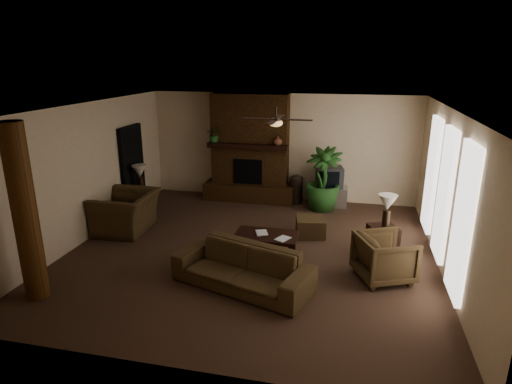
% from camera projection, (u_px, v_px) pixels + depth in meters
% --- Properties ---
extents(room_shell, '(7.00, 7.00, 7.00)m').
position_uv_depth(room_shell, '(251.00, 183.00, 8.13)').
color(room_shell, '#4E3527').
rests_on(room_shell, ground).
extents(fireplace, '(2.40, 0.70, 2.80)m').
position_uv_depth(fireplace, '(250.00, 157.00, 11.37)').
color(fireplace, '#4F2F15').
rests_on(fireplace, ground).
extents(windows, '(0.08, 3.65, 2.35)m').
position_uv_depth(windows, '(444.00, 194.00, 7.60)').
color(windows, white).
rests_on(windows, ground).
extents(log_column, '(0.36, 0.36, 2.80)m').
position_uv_depth(log_column, '(25.00, 214.00, 6.51)').
color(log_column, brown).
rests_on(log_column, ground).
extents(doorway, '(0.10, 1.00, 2.10)m').
position_uv_depth(doorway, '(133.00, 168.00, 10.63)').
color(doorway, black).
rests_on(doorway, ground).
extents(ceiling_fan, '(1.35, 1.35, 0.37)m').
position_uv_depth(ceiling_fan, '(276.00, 121.00, 7.99)').
color(ceiling_fan, '#2F2214').
rests_on(ceiling_fan, ceiling).
extents(sofa, '(2.41, 1.36, 0.91)m').
position_uv_depth(sofa, '(242.00, 261.00, 7.08)').
color(sofa, '#4D3A21').
rests_on(sofa, ground).
extents(armchair_left, '(0.92, 1.36, 1.15)m').
position_uv_depth(armchair_left, '(126.00, 206.00, 9.39)').
color(armchair_left, '#4D3A21').
rests_on(armchair_left, ground).
extents(armchair_right, '(1.09, 1.12, 0.89)m').
position_uv_depth(armchair_right, '(385.00, 255.00, 7.33)').
color(armchair_right, '#4D3A21').
rests_on(armchair_right, ground).
extents(coffee_table, '(1.20, 0.70, 0.43)m').
position_uv_depth(coffee_table, '(266.00, 237.00, 8.25)').
color(coffee_table, black).
rests_on(coffee_table, ground).
extents(ottoman, '(0.70, 0.70, 0.40)m').
position_uv_depth(ottoman, '(310.00, 227.00, 9.22)').
color(ottoman, '#4D3A21').
rests_on(ottoman, ground).
extents(tv_stand, '(0.88, 0.56, 0.50)m').
position_uv_depth(tv_stand, '(330.00, 196.00, 11.12)').
color(tv_stand, silver).
rests_on(tv_stand, ground).
extents(tv, '(0.74, 0.64, 0.52)m').
position_uv_depth(tv, '(329.00, 177.00, 10.97)').
color(tv, '#373739').
rests_on(tv, tv_stand).
extents(floor_vase, '(0.34, 0.34, 0.77)m').
position_uv_depth(floor_vase, '(296.00, 187.00, 11.25)').
color(floor_vase, black).
rests_on(floor_vase, ground).
extents(floor_plant, '(1.25, 1.75, 0.88)m').
position_uv_depth(floor_plant, '(322.00, 193.00, 10.77)').
color(floor_plant, '#2A5A24').
rests_on(floor_plant, ground).
extents(side_table_left, '(0.60, 0.60, 0.55)m').
position_uv_depth(side_table_left, '(142.00, 202.00, 10.59)').
color(side_table_left, black).
rests_on(side_table_left, ground).
extents(lamp_left, '(0.45, 0.45, 0.65)m').
position_uv_depth(lamp_left, '(140.00, 173.00, 10.40)').
color(lamp_left, '#2F2214').
rests_on(lamp_left, side_table_left).
extents(side_table_right, '(0.65, 0.65, 0.55)m').
position_uv_depth(side_table_right, '(382.00, 240.00, 8.37)').
color(side_table_right, black).
rests_on(side_table_right, ground).
extents(lamp_right, '(0.45, 0.45, 0.65)m').
position_uv_depth(lamp_right, '(387.00, 205.00, 8.13)').
color(lamp_right, '#2F2214').
rests_on(lamp_right, side_table_right).
extents(mantel_plant, '(0.41, 0.45, 0.33)m').
position_uv_depth(mantel_plant, '(215.00, 136.00, 11.16)').
color(mantel_plant, '#2A5A24').
rests_on(mantel_plant, fireplace).
extents(mantel_vase, '(0.27, 0.28, 0.22)m').
position_uv_depth(mantel_vase, '(278.00, 141.00, 10.80)').
color(mantel_vase, brown).
rests_on(mantel_vase, fireplace).
extents(book_a, '(0.21, 0.10, 0.29)m').
position_uv_depth(book_a, '(256.00, 227.00, 8.21)').
color(book_a, '#999999').
rests_on(book_a, coffee_table).
extents(book_b, '(0.20, 0.11, 0.29)m').
position_uv_depth(book_b, '(278.00, 231.00, 8.03)').
color(book_b, '#999999').
rests_on(book_b, coffee_table).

